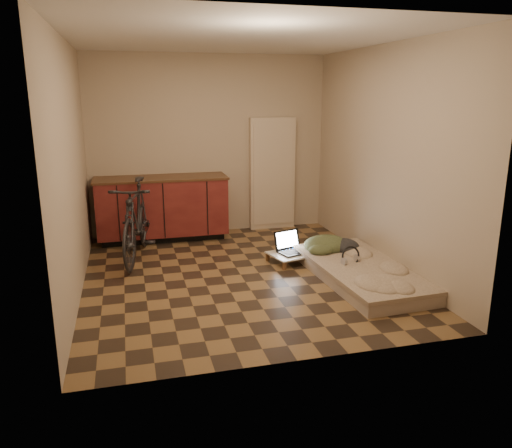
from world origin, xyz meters
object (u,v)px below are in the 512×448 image
object	(u,v)px
futon	(361,271)
laptop	(292,248)
bicycle	(137,216)
lap_desk	(297,253)

from	to	relation	value
futon	laptop	world-z (taller)	laptop
laptop	futon	bearing A→B (deg)	-71.88
futon	laptop	distance (m)	0.99
futon	bicycle	bearing A→B (deg)	147.76
futon	laptop	xyz separation A→B (m)	(-0.56, 0.81, 0.08)
futon	laptop	bearing A→B (deg)	122.09
futon	lap_desk	xyz separation A→B (m)	(-0.50, 0.77, 0.02)
laptop	bicycle	bearing A→B (deg)	146.46
futon	lap_desk	world-z (taller)	futon
bicycle	laptop	bearing A→B (deg)	-4.90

